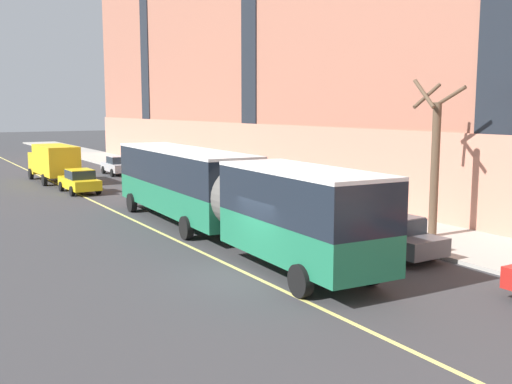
% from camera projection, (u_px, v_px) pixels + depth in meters
% --- Properties ---
extents(ground_plane, '(260.00, 260.00, 0.00)m').
position_uv_depth(ground_plane, '(254.00, 275.00, 19.91)').
color(ground_plane, '#38383A').
extents(sidewalk, '(4.92, 160.00, 0.15)m').
position_uv_depth(sidewalk, '(398.00, 228.00, 27.24)').
color(sidewalk, '#ADA89E').
rests_on(sidewalk, ground).
extents(city_bus, '(3.58, 20.18, 3.58)m').
position_uv_depth(city_bus, '(218.00, 190.00, 25.22)').
color(city_bus, '#1E704C').
rests_on(city_bus, ground).
extents(parked_car_silver_0, '(2.06, 4.32, 1.56)m').
position_uv_depth(parked_car_silver_0, '(118.00, 165.00, 49.73)').
color(parked_car_silver_0, '#B7B7BC').
rests_on(parked_car_silver_0, ground).
extents(parked_car_red_1, '(1.94, 4.42, 1.56)m').
position_uv_depth(parked_car_red_1, '(275.00, 206.00, 29.08)').
color(parked_car_red_1, '#B21E19').
rests_on(parked_car_red_1, ground).
extents(parked_car_darkgray_2, '(1.97, 4.58, 1.56)m').
position_uv_depth(parked_car_darkgray_2, '(190.00, 183.00, 37.85)').
color(parked_car_darkgray_2, '#4C4C51').
rests_on(parked_car_darkgray_2, ground).
extents(parked_car_darkgray_6, '(2.10, 4.62, 1.56)m').
position_uv_depth(parked_car_darkgray_6, '(387.00, 235.00, 22.44)').
color(parked_car_darkgray_6, '#4C4C51').
rests_on(parked_car_darkgray_6, ground).
extents(parked_car_silver_7, '(2.08, 4.40, 1.56)m').
position_uv_depth(parked_car_silver_7, '(146.00, 172.00, 44.57)').
color(parked_car_silver_7, '#B7B7BC').
rests_on(parked_car_silver_7, ground).
extents(box_truck, '(2.43, 7.51, 2.80)m').
position_uv_depth(box_truck, '(53.00, 161.00, 44.31)').
color(box_truck, gold).
rests_on(box_truck, ground).
extents(taxi_cab, '(1.95, 4.36, 1.56)m').
position_uv_depth(taxi_cab, '(79.00, 181.00, 39.05)').
color(taxi_cab, yellow).
rests_on(taxi_cab, ground).
extents(street_tree_mid_block, '(1.81, 1.61, 6.55)m').
position_uv_depth(street_tree_mid_block, '(435.00, 159.00, 24.84)').
color(street_tree_mid_block, brown).
rests_on(street_tree_mid_block, sidewalk).
extents(lane_centerline, '(0.16, 140.00, 0.01)m').
position_uv_depth(lane_centerline, '(210.00, 256.00, 22.40)').
color(lane_centerline, '#E0D66B').
rests_on(lane_centerline, ground).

